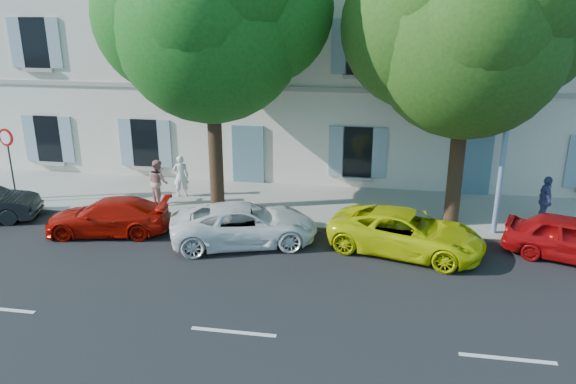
% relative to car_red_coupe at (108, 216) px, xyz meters
% --- Properties ---
extents(ground, '(90.00, 90.00, 0.00)m').
position_rel_car_red_coupe_xyz_m(ground, '(5.51, -0.96, -0.58)').
color(ground, black).
extents(sidewalk, '(36.00, 4.50, 0.15)m').
position_rel_car_red_coupe_xyz_m(sidewalk, '(5.51, 3.49, -0.50)').
color(sidewalk, '#A09E96').
rests_on(sidewalk, ground).
extents(kerb, '(36.00, 0.16, 0.16)m').
position_rel_car_red_coupe_xyz_m(kerb, '(5.51, 1.32, -0.50)').
color(kerb, '#9E998E').
rests_on(kerb, ground).
extents(building, '(28.00, 7.00, 12.00)m').
position_rel_car_red_coupe_xyz_m(building, '(5.51, 9.24, 5.42)').
color(building, beige).
rests_on(building, ground).
extents(car_red_coupe, '(4.20, 2.29, 1.15)m').
position_rel_car_red_coupe_xyz_m(car_red_coupe, '(0.00, 0.00, 0.00)').
color(car_red_coupe, '#AE0E04').
rests_on(car_red_coupe, ground).
extents(car_white_coupe, '(4.96, 3.38, 1.26)m').
position_rel_car_red_coupe_xyz_m(car_white_coupe, '(4.56, -0.02, 0.05)').
color(car_white_coupe, white).
rests_on(car_white_coupe, ground).
extents(car_yellow_supercar, '(4.99, 3.22, 1.28)m').
position_rel_car_red_coupe_xyz_m(car_yellow_supercar, '(9.51, 0.15, 0.06)').
color(car_yellow_supercar, '#CED609').
rests_on(car_yellow_supercar, ground).
extents(car_red_hatchback, '(4.13, 2.72, 1.31)m').
position_rel_car_red_coupe_xyz_m(car_red_hatchback, '(14.28, 0.43, 0.08)').
color(car_red_hatchback, '#A40A0B').
rests_on(car_red_hatchback, ground).
extents(tree_left, '(6.27, 6.27, 9.72)m').
position_rel_car_red_coupe_xyz_m(tree_left, '(2.95, 2.48, 5.83)').
color(tree_left, '#3A2819').
rests_on(tree_left, sidewalk).
extents(tree_right, '(6.01, 6.01, 9.27)m').
position_rel_car_red_coupe_xyz_m(tree_right, '(11.04, 2.37, 5.52)').
color(tree_right, '#3A2819').
rests_on(tree_right, sidewalk).
extents(road_sign, '(0.64, 0.17, 2.78)m').
position_rel_car_red_coupe_xyz_m(road_sign, '(-4.57, 1.79, 1.58)').
color(road_sign, '#383A3D').
rests_on(road_sign, sidewalk).
extents(street_lamp, '(0.41, 1.78, 8.32)m').
position_rel_car_red_coupe_xyz_m(street_lamp, '(12.32, 1.61, 4.29)').
color(street_lamp, '#7293BF').
rests_on(street_lamp, sidewalk).
extents(pedestrian_a, '(0.67, 0.54, 1.60)m').
position_rel_car_red_coupe_xyz_m(pedestrian_a, '(1.22, 3.52, 0.37)').
color(pedestrian_a, white).
rests_on(pedestrian_a, sidewalk).
extents(pedestrian_b, '(1.02, 1.00, 1.65)m').
position_rel_car_red_coupe_xyz_m(pedestrian_b, '(0.70, 2.58, 0.40)').
color(pedestrian_b, tan).
rests_on(pedestrian_b, sidewalk).
extents(pedestrian_c, '(0.46, 0.99, 1.64)m').
position_rel_car_red_coupe_xyz_m(pedestrian_c, '(14.05, 2.87, 0.39)').
color(pedestrian_c, '#474E83').
rests_on(pedestrian_c, sidewalk).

